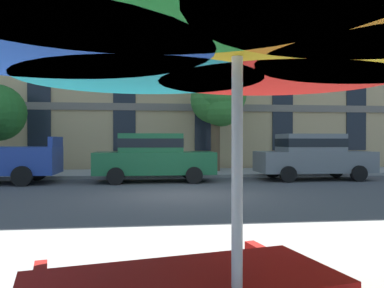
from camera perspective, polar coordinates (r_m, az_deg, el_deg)
The scene contains 7 objects.
ground_plane at distance 11.20m, azimuth -1.32°, elevation -7.35°, with size 120.00×120.00×0.00m, color #424244.
sidewalk_far at distance 17.94m, azimuth -3.46°, elevation -4.17°, with size 56.00×3.60×0.12m, color gray.
apartment_building at distance 26.84m, azimuth -4.57°, elevation 14.50°, with size 40.86×12.08×16.00m.
sedan_green at distance 14.76m, azimuth -5.60°, elevation -1.73°, with size 4.40×1.98×1.78m.
sedan_gray at distance 16.13m, azimuth 16.92°, elevation -1.56°, with size 4.40×1.98×1.78m.
street_tree_middle at distance 18.57m, azimuth 3.74°, elevation 6.59°, with size 2.60×2.65×4.92m.
patio_umbrella at distance 2.21m, azimuth 6.53°, elevation 18.40°, with size 3.83×3.56×2.53m.
Camera 1 is at (-1.09, -11.04, 1.55)m, focal length 37.12 mm.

